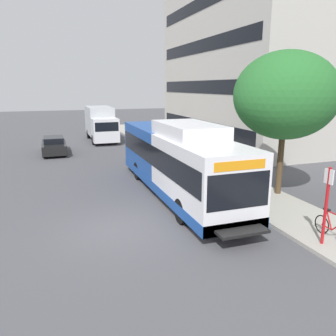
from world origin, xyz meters
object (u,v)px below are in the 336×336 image
bicycle_parked (334,228)px  box_truck_background (101,123)px  transit_bus (177,160)px  bus_stop_sign_pole (327,200)px  street_tree_near_stop (285,96)px  parked_car_far_lane (54,145)px

bicycle_parked → box_truck_background: 25.60m
transit_bus → box_truck_background: transit_bus is taller
bus_stop_sign_pole → box_truck_background: size_ratio=0.37×
bus_stop_sign_pole → box_truck_background: 25.59m
transit_bus → bus_stop_sign_pole: bearing=-70.3°
bicycle_parked → street_tree_near_stop: 6.66m
street_tree_near_stop → parked_car_far_lane: bearing=124.1°
transit_bus → street_tree_near_stop: size_ratio=1.84×
bus_stop_sign_pole → parked_car_far_lane: bus_stop_sign_pole is taller
bicycle_parked → parked_car_far_lane: bearing=113.5°
box_truck_background → bicycle_parked: bearing=-80.9°
transit_bus → street_tree_near_stop: 5.83m
street_tree_near_stop → parked_car_far_lane: 18.43m
bicycle_parked → parked_car_far_lane: 21.59m
bus_stop_sign_pole → street_tree_near_stop: size_ratio=0.39×
transit_bus → parked_car_far_lane: (-5.51, 12.96, -1.04)m
street_tree_near_stop → box_truck_background: bearing=105.2°
bus_stop_sign_pole → box_truck_background: (-3.47, 25.35, 0.09)m
bicycle_parked → box_truck_background: size_ratio=0.25×
transit_bus → street_tree_near_stop: street_tree_near_stop is taller
parked_car_far_lane → transit_bus: bearing=-67.0°
bicycle_parked → street_tree_near_stop: street_tree_near_stop is taller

